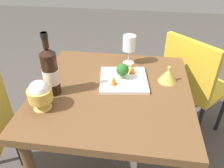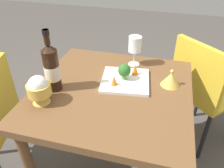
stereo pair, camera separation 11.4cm
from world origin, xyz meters
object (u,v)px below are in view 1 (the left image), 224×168
object	(u,v)px
serving_plate	(124,80)
broccoli_floret	(123,70)
carrot_garnish_left	(132,68)
rice_bowl	(40,94)
wine_bottle	(50,71)
rice_bowl_lid	(168,75)
wine_glass	(129,44)
chair_by_wall	(192,80)
carrot_garnish_right	(114,80)

from	to	relation	value
serving_plate	broccoli_floret	xyz separation A→B (m)	(-0.00, -0.01, 0.06)
serving_plate	carrot_garnish_left	bearing A→B (deg)	148.39
rice_bowl	serving_plate	xyz separation A→B (m)	(-0.27, 0.35, -0.07)
serving_plate	broccoli_floret	bearing A→B (deg)	-119.24
wine_bottle	rice_bowl_lid	bearing A→B (deg)	107.93
wine_glass	broccoli_floret	bearing A→B (deg)	-5.03
chair_by_wall	wine_glass	size ratio (longest dim) A/B	4.75
wine_bottle	carrot_garnish_left	world-z (taller)	wine_bottle
serving_plate	carrot_garnish_right	world-z (taller)	carrot_garnish_right
rice_bowl_lid	carrot_garnish_right	distance (m)	0.30
wine_glass	rice_bowl	distance (m)	0.60
carrot_garnish_right	serving_plate	bearing A→B (deg)	145.30
rice_bowl_lid	broccoli_floret	size ratio (longest dim) A/B	1.17
wine_glass	rice_bowl	bearing A→B (deg)	-37.08
wine_bottle	broccoli_floret	size ratio (longest dim) A/B	3.68
broccoli_floret	carrot_garnish_left	world-z (taller)	broccoli_floret
chair_by_wall	rice_bowl	bearing A→B (deg)	-96.21
wine_glass	carrot_garnish_right	size ratio (longest dim) A/B	3.46
serving_plate	carrot_garnish_left	xyz separation A→B (m)	(-0.07, 0.04, 0.04)
chair_by_wall	wine_glass	xyz separation A→B (m)	(0.20, -0.45, 0.34)
rice_bowl_lid	broccoli_floret	xyz separation A→B (m)	(0.03, -0.24, 0.03)
wine_bottle	rice_bowl	bearing A→B (deg)	-5.47
carrot_garnish_right	wine_glass	bearing A→B (deg)	168.30
chair_by_wall	rice_bowl	world-z (taller)	rice_bowl
rice_bowl_lid	carrot_garnish_right	xyz separation A→B (m)	(0.10, -0.28, 0.00)
carrot_garnish_left	carrot_garnish_right	distance (m)	0.16
rice_bowl	rice_bowl_lid	size ratio (longest dim) A/B	1.42
wine_glass	broccoli_floret	xyz separation A→B (m)	(0.20, -0.02, -0.06)
wine_bottle	wine_glass	bearing A→B (deg)	135.77
carrot_garnish_right	rice_bowl_lid	bearing A→B (deg)	108.85
serving_plate	rice_bowl	bearing A→B (deg)	-51.99
broccoli_floret	wine_glass	bearing A→B (deg)	174.97
wine_glass	serving_plate	distance (m)	0.24
rice_bowl_lid	carrot_garnish_left	size ratio (longest dim) A/B	1.62
carrot_garnish_right	carrot_garnish_left	bearing A→B (deg)	146.82
broccoli_floret	rice_bowl_lid	bearing A→B (deg)	96.26
chair_by_wall	carrot_garnish_right	distance (m)	0.73
wine_bottle	wine_glass	distance (m)	0.50
rice_bowl_lid	broccoli_floret	world-z (taller)	broccoli_floret
chair_by_wall	carrot_garnish_right	size ratio (longest dim) A/B	16.45
wine_glass	broccoli_floret	distance (m)	0.21
serving_plate	rice_bowl_lid	bearing A→B (deg)	97.41
wine_glass	serving_plate	xyz separation A→B (m)	(0.20, -0.01, -0.12)
rice_bowl	wine_glass	bearing A→B (deg)	142.92
wine_glass	rice_bowl	xyz separation A→B (m)	(0.47, -0.36, -0.05)
wine_glass	rice_bowl_lid	bearing A→B (deg)	52.74
rice_bowl	carrot_garnish_right	xyz separation A→B (m)	(-0.21, 0.30, -0.03)
chair_by_wall	rice_bowl_lid	distance (m)	0.50
carrot_garnish_left	carrot_garnish_right	bearing A→B (deg)	-33.18
carrot_garnish_left	serving_plate	bearing A→B (deg)	-31.61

